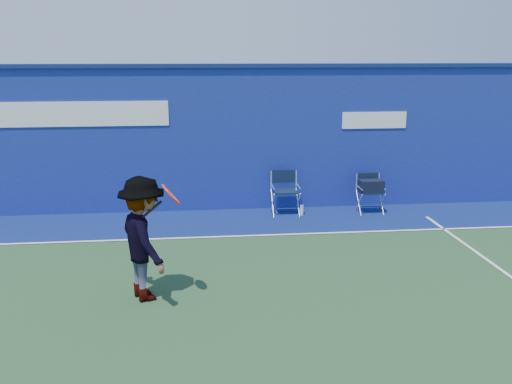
{
  "coord_description": "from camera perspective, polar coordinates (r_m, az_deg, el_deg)",
  "views": [
    {
      "loc": [
        -0.13,
        -6.26,
        3.29
      ],
      "look_at": [
        0.8,
        2.6,
        1.0
      ],
      "focal_mm": 38.0,
      "sensor_mm": 36.0,
      "label": 1
    }
  ],
  "objects": [
    {
      "name": "out_of_bounds_strip",
      "position": [
        10.87,
        -5.05,
        -3.24
      ],
      "size": [
        24.0,
        1.8,
        0.01
      ],
      "primitive_type": "cube",
      "color": "navy",
      "rests_on": "ground"
    },
    {
      "name": "ground",
      "position": [
        7.08,
        -4.38,
        -13.35
      ],
      "size": [
        80.0,
        80.0,
        0.0
      ],
      "primitive_type": "plane",
      "color": "#264726",
      "rests_on": "ground"
    },
    {
      "name": "directors_chair_right",
      "position": [
        11.68,
        11.93,
        -0.51
      ],
      "size": [
        0.49,
        0.44,
        0.82
      ],
      "color": "silver",
      "rests_on": "ground"
    },
    {
      "name": "stadium_wall",
      "position": [
        11.59,
        -5.34,
        5.72
      ],
      "size": [
        24.0,
        0.5,
        3.08
      ],
      "color": "navy",
      "rests_on": "ground"
    },
    {
      "name": "tennis_player",
      "position": [
        7.49,
        -11.74,
        -4.83
      ],
      "size": [
        1.08,
        1.27,
        1.72
      ],
      "color": "#EA4738",
      "rests_on": "ground"
    },
    {
      "name": "court_lines",
      "position": [
        7.61,
        -4.52,
        -11.17
      ],
      "size": [
        24.0,
        12.0,
        0.01
      ],
      "color": "white",
      "rests_on": "out_of_bounds_strip"
    },
    {
      "name": "water_bottle",
      "position": [
        11.35,
        4.84,
        -1.92
      ],
      "size": [
        0.07,
        0.07,
        0.22
      ],
      "primitive_type": "cylinder",
      "color": "white",
      "rests_on": "ground"
    },
    {
      "name": "directors_chair_left",
      "position": [
        11.37,
        3.08,
        -0.94
      ],
      "size": [
        0.54,
        0.48,
        0.9
      ],
      "color": "silver",
      "rests_on": "ground"
    }
  ]
}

